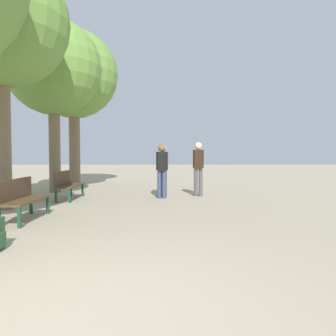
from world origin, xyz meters
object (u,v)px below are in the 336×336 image
object	(u,v)px
tree_row_2	(54,68)
tree_row_3	(74,75)
pedestrian_mid	(162,167)
pedestrian_far	(198,165)
bench_row_2	(67,183)
bench_row_1	(21,197)
pedestrian_near	(163,167)
tree_row_1	(2,22)

from	to	relation	value
tree_row_2	tree_row_3	distance (m)	2.58
pedestrian_mid	pedestrian_far	size ratio (longest dim) A/B	0.95
bench_row_2	tree_row_2	size ratio (longest dim) A/B	0.25
bench_row_1	pedestrian_far	size ratio (longest dim) A/B	0.88
pedestrian_mid	bench_row_2	bearing A→B (deg)	-176.30
tree_row_3	pedestrian_near	bearing A→B (deg)	-44.43
tree_row_2	pedestrian_far	xyz separation A→B (m)	(4.99, -1.12, -3.38)
tree_row_2	bench_row_1	bearing A→B (deg)	-78.97
bench_row_1	tree_row_3	world-z (taller)	tree_row_3
tree_row_1	pedestrian_near	xyz separation A→B (m)	(3.84, 2.40, -3.59)
bench_row_1	tree_row_2	distance (m)	6.38
bench_row_1	bench_row_2	distance (m)	3.14
bench_row_2	pedestrian_far	xyz separation A→B (m)	(4.02, 0.70, 0.51)
bench_row_2	bench_row_1	bearing A→B (deg)	-90.00
tree_row_2	tree_row_3	xyz separation A→B (m)	(0.00, 2.56, 0.37)
pedestrian_far	tree_row_1	bearing A→B (deg)	-153.42
bench_row_2	tree_row_3	bearing A→B (deg)	102.47
tree_row_1	pedestrian_near	world-z (taller)	tree_row_1
tree_row_1	pedestrian_far	bearing A→B (deg)	26.58
tree_row_2	pedestrian_near	size ratio (longest dim) A/B	3.67
tree_row_1	pedestrian_near	size ratio (longest dim) A/B	3.71
tree_row_3	pedestrian_mid	size ratio (longest dim) A/B	4.01
bench_row_2	pedestrian_far	world-z (taller)	pedestrian_far
pedestrian_near	pedestrian_far	distance (m)	1.15
tree_row_1	pedestrian_mid	bearing A→B (deg)	27.44
tree_row_1	tree_row_3	xyz separation A→B (m)	(-0.00, 6.17, 0.20)
tree_row_2	pedestrian_mid	world-z (taller)	tree_row_2
pedestrian_far	pedestrian_near	bearing A→B (deg)	-175.20
pedestrian_near	pedestrian_far	world-z (taller)	pedestrian_far
pedestrian_far	tree_row_3	bearing A→B (deg)	143.65
pedestrian_far	pedestrian_mid	bearing A→B (deg)	-156.28
tree_row_3	pedestrian_near	xyz separation A→B (m)	(3.84, -3.77, -3.79)
bench_row_1	pedestrian_mid	world-z (taller)	pedestrian_mid
bench_row_2	pedestrian_mid	size ratio (longest dim) A/B	0.93
tree_row_3	pedestrian_far	world-z (taller)	tree_row_3
pedestrian_near	pedestrian_mid	world-z (taller)	pedestrian_mid
bench_row_1	pedestrian_mid	size ratio (longest dim) A/B	0.93
bench_row_1	pedestrian_far	world-z (taller)	pedestrian_far
tree_row_3	pedestrian_mid	world-z (taller)	tree_row_3
pedestrian_far	bench_row_2	bearing A→B (deg)	-170.10
bench_row_2	tree_row_1	xyz separation A→B (m)	(-0.97, -1.80, 4.05)
bench_row_2	tree_row_3	size ratio (longest dim) A/B	0.23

